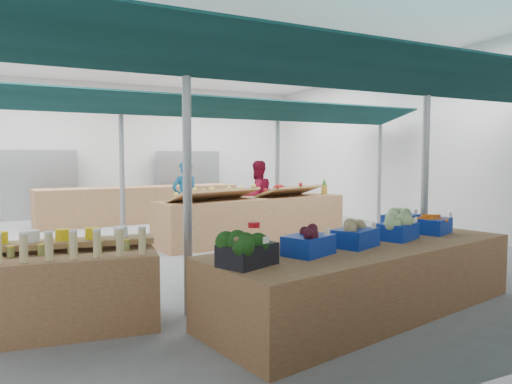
% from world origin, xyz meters
% --- Properties ---
extents(floor, '(13.00, 13.00, 0.00)m').
position_xyz_m(floor, '(0.00, 0.00, 0.00)').
color(floor, slate).
rests_on(floor, ground).
extents(hall, '(13.00, 13.00, 13.00)m').
position_xyz_m(hall, '(0.00, 1.44, 2.65)').
color(hall, silver).
rests_on(hall, ground).
extents(pole_grid, '(10.00, 4.60, 3.00)m').
position_xyz_m(pole_grid, '(0.75, -1.75, 1.81)').
color(pole_grid, gray).
rests_on(pole_grid, floor).
extents(awnings, '(9.50, 7.08, 0.30)m').
position_xyz_m(awnings, '(0.75, -1.75, 2.78)').
color(awnings, '#0A2B29').
rests_on(awnings, pole_grid).
extents(back_shelving_left, '(2.00, 0.50, 2.00)m').
position_xyz_m(back_shelving_left, '(-2.50, 6.00, 1.00)').
color(back_shelving_left, '#B23F33').
rests_on(back_shelving_left, floor).
extents(back_shelving_right, '(2.00, 0.50, 2.00)m').
position_xyz_m(back_shelving_right, '(2.00, 6.00, 1.00)').
color(back_shelving_right, '#B23F33').
rests_on(back_shelving_right, floor).
extents(bottle_shelf, '(1.83, 1.23, 1.06)m').
position_xyz_m(bottle_shelf, '(-2.25, -3.90, 0.43)').
color(bottle_shelf, brown).
rests_on(bottle_shelf, floor).
extents(veg_counter, '(4.15, 2.12, 0.77)m').
position_xyz_m(veg_counter, '(0.89, -4.75, 0.38)').
color(veg_counter, brown).
rests_on(veg_counter, floor).
extents(fruit_counter, '(4.40, 1.72, 0.92)m').
position_xyz_m(fruit_counter, '(1.65, -0.04, 0.46)').
color(fruit_counter, brown).
rests_on(fruit_counter, floor).
extents(far_counter, '(5.59, 1.70, 0.99)m').
position_xyz_m(far_counter, '(0.06, 4.04, 0.50)').
color(far_counter, brown).
rests_on(far_counter, floor).
extents(crate_stack, '(0.57, 0.43, 0.64)m').
position_xyz_m(crate_stack, '(2.55, -4.21, 0.32)').
color(crate_stack, '#0E2E9D').
rests_on(crate_stack, floor).
extents(vendor_left, '(0.69, 0.51, 1.72)m').
position_xyz_m(vendor_left, '(0.45, 1.06, 0.86)').
color(vendor_left, '#165E90').
rests_on(vendor_left, floor).
extents(vendor_right, '(0.93, 0.78, 1.72)m').
position_xyz_m(vendor_right, '(2.25, 1.06, 0.86)').
color(vendor_right, maroon).
rests_on(vendor_right, floor).
extents(crate_broccoli, '(0.60, 0.53, 0.35)m').
position_xyz_m(crate_broccoli, '(-0.77, -5.11, 0.93)').
color(crate_broccoli, black).
rests_on(crate_broccoli, veg_counter).
extents(crate_beets, '(0.60, 0.53, 0.29)m').
position_xyz_m(crate_beets, '(-0.02, -4.94, 0.90)').
color(crate_beets, '#0E2E9D').
rests_on(crate_beets, veg_counter).
extents(crate_celeriac, '(0.60, 0.53, 0.31)m').
position_xyz_m(crate_celeriac, '(0.68, -4.79, 0.91)').
color(crate_celeriac, '#0E2E9D').
rests_on(crate_celeriac, veg_counter).
extents(crate_cabbage, '(0.60, 0.53, 0.35)m').
position_xyz_m(crate_cabbage, '(1.43, -4.63, 0.93)').
color(crate_cabbage, '#0E2E9D').
rests_on(crate_cabbage, veg_counter).
extents(crate_carrots, '(0.60, 0.53, 0.29)m').
position_xyz_m(crate_carrots, '(2.18, -4.47, 0.88)').
color(crate_carrots, '#0E2E9D').
rests_on(crate_carrots, veg_counter).
extents(sparrow, '(0.12, 0.09, 0.11)m').
position_xyz_m(sparrow, '(-0.91, -5.27, 1.02)').
color(sparrow, brown).
rests_on(sparrow, crate_broccoli).
extents(pole_ribbon, '(0.12, 0.12, 0.28)m').
position_xyz_m(pole_ribbon, '(-0.60, -4.87, 1.08)').
color(pole_ribbon, red).
rests_on(pole_ribbon, pole_grid).
extents(apple_heap_yellow, '(2.02, 1.28, 0.27)m').
position_xyz_m(apple_heap_yellow, '(0.66, -0.31, 1.09)').
color(apple_heap_yellow, '#997247').
rests_on(apple_heap_yellow, fruit_counter).
extents(apple_heap_red, '(1.65, 1.15, 0.27)m').
position_xyz_m(apple_heap_red, '(2.52, 0.00, 1.09)').
color(apple_heap_red, '#997247').
rests_on(apple_heap_red, fruit_counter).
extents(pineapple, '(0.14, 0.14, 0.39)m').
position_xyz_m(pineapple, '(3.58, 0.18, 1.10)').
color(pineapple, '#8C6019').
rests_on(pineapple, fruit_counter).
extents(crate_extra, '(0.59, 0.50, 0.32)m').
position_xyz_m(crate_extra, '(2.08, -3.99, 0.92)').
color(crate_extra, '#0E2E9D').
rests_on(crate_extra, veg_counter).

